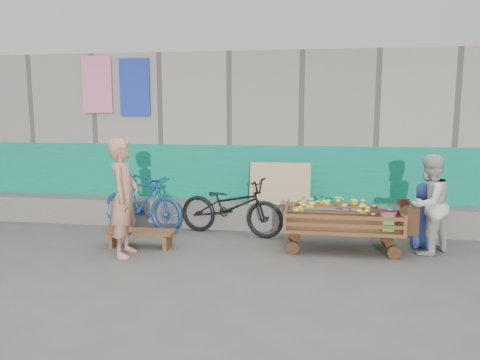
% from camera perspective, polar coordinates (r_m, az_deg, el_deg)
% --- Properties ---
extents(ground, '(80.00, 80.00, 0.00)m').
position_cam_1_polar(ground, '(5.84, 0.20, -11.56)').
color(ground, '#55524E').
rests_on(ground, ground).
extents(building_wall, '(12.00, 3.50, 3.00)m').
position_cam_1_polar(building_wall, '(9.52, 3.92, 5.28)').
color(building_wall, gray).
rests_on(building_wall, ground).
extents(banana_cart, '(1.81, 0.82, 0.77)m').
position_cam_1_polar(banana_cart, '(6.86, 12.10, -4.17)').
color(banana_cart, brown).
rests_on(banana_cart, ground).
extents(bench, '(1.03, 0.31, 0.26)m').
position_cam_1_polar(bench, '(7.08, -12.05, -6.53)').
color(bench, brown).
rests_on(bench, ground).
extents(vendor_man, '(0.45, 0.63, 1.63)m').
position_cam_1_polar(vendor_man, '(6.61, -13.96, -2.09)').
color(vendor_man, tan).
rests_on(vendor_man, ground).
extents(woman, '(0.86, 0.86, 1.41)m').
position_cam_1_polar(woman, '(7.03, 21.99, -2.76)').
color(woman, silver).
rests_on(woman, ground).
extents(child, '(0.50, 0.35, 0.97)m').
position_cam_1_polar(child, '(7.33, 21.43, -4.05)').
color(child, '#2D4095').
rests_on(child, ground).
extents(bicycle_dark, '(1.86, 0.99, 0.93)m').
position_cam_1_polar(bicycle_dark, '(7.55, -1.09, -3.25)').
color(bicycle_dark, black).
rests_on(bicycle_dark, ground).
extents(bicycle_blue, '(1.64, 0.88, 0.95)m').
position_cam_1_polar(bicycle_blue, '(8.00, -11.89, -2.69)').
color(bicycle_blue, '#1E458F').
rests_on(bicycle_blue, ground).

